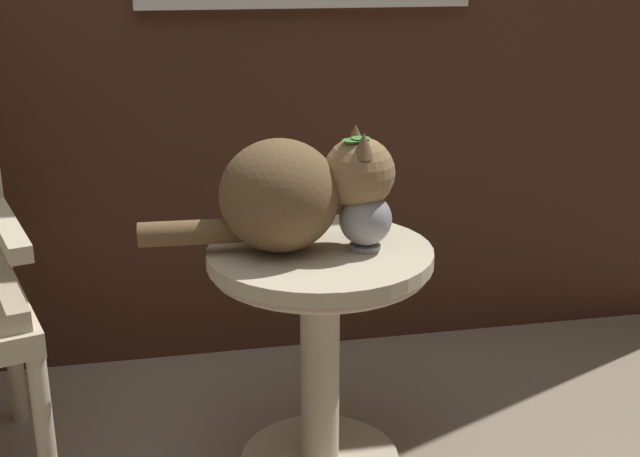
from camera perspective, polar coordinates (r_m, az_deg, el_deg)
The scene contains 3 objects.
wicker_side_table at distance 2.02m, azimuth 0.00°, elevation -6.33°, with size 0.54×0.54×0.60m.
cat at distance 1.91m, azimuth -1.89°, elevation 2.54°, with size 0.60×0.28×0.28m.
pewter_vase_with_ivy at distance 1.92m, azimuth 3.13°, elevation 1.08°, with size 0.12×0.12×0.26m.
Camera 1 is at (-0.11, -1.73, 1.27)m, focal length 46.53 mm.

